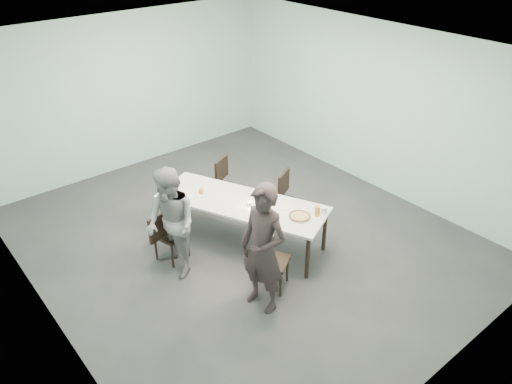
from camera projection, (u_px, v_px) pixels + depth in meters
ground at (243, 238)px, 8.01m from camera, size 7.00×7.00×0.00m
room_shell at (241, 120)px, 7.00m from camera, size 6.02×7.02×3.01m
table at (242, 205)px, 7.57m from camera, size 1.91×2.74×0.75m
chair_near_left at (271, 260)px, 6.70m from camera, size 0.64×0.58×0.87m
chair_far_left at (167, 233)px, 7.27m from camera, size 0.65×0.51×0.87m
chair_near_right at (281, 195)px, 8.19m from camera, size 0.65×0.56×0.87m
chair_far_right at (219, 180)px, 8.63m from camera, size 0.65×0.56×0.87m
diner_near at (263, 249)px, 6.25m from camera, size 0.56×0.73×1.81m
diner_far at (171, 224)px, 6.88m from camera, size 0.63×0.80×1.65m
pizza at (300, 216)px, 7.15m from camera, size 0.34×0.34×0.04m
side_plate at (284, 207)px, 7.40m from camera, size 0.18×0.18×0.01m
beer_glass at (317, 211)px, 7.17m from camera, size 0.08×0.08×0.15m
water_tumbler at (324, 210)px, 7.24m from camera, size 0.08×0.08×0.09m
tealight at (249, 204)px, 7.45m from camera, size 0.06×0.06×0.05m
amber_tumbler at (201, 191)px, 7.74m from camera, size 0.07×0.07×0.08m
menu at (185, 196)px, 7.68m from camera, size 0.36×0.33×0.01m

